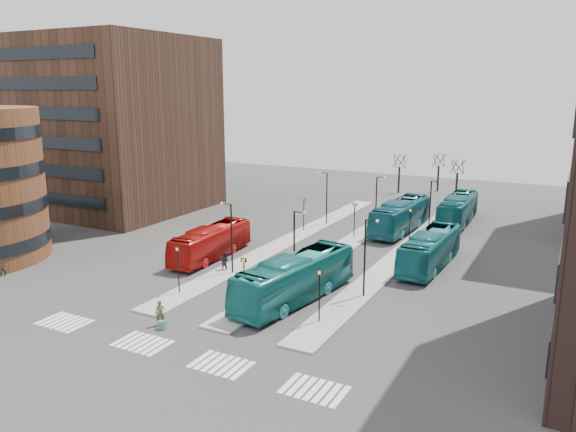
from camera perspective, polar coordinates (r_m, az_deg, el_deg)
The scene contains 20 objects.
ground at distance 34.29m, azimuth -17.92°, elevation -15.10°, with size 160.00×160.00×0.00m, color #303033.
island_left at distance 59.23m, azimuth 0.23°, elevation -2.42°, with size 2.50×45.00×0.15m, color gray.
island_mid at distance 56.81m, azimuth 5.62°, elevation -3.15°, with size 2.50×45.00×0.15m, color gray.
island_right at distance 54.94m, azimuth 11.43°, elevation -3.91°, with size 2.50×45.00×0.15m, color gray.
suitcase at distance 39.02m, azimuth -12.70°, elevation -10.76°, with size 0.46×0.37×0.58m, color #1C1A93.
red_bus at distance 53.38m, azimuth -7.83°, elevation -2.66°, with size 2.55×10.91×3.04m, color #AD110D.
teal_bus_a at distance 42.43m, azimuth 0.74°, elevation -6.34°, with size 2.94×12.57×3.50m, color #166E70.
teal_bus_b at distance 63.88m, azimuth 11.37°, elevation 0.02°, with size 2.95×12.61×3.51m, color #155B6A.
teal_bus_c at distance 51.84m, azimuth 14.24°, elevation -3.30°, with size 2.72×11.62×3.24m, color #166B71.
teal_bus_d at distance 69.27m, azimuth 16.87°, elevation 0.65°, with size 2.83×12.11×3.37m, color #146468.
traveller at distance 39.42m, azimuth -12.86°, elevation -9.59°, with size 0.64×0.42×1.75m, color brown.
commuter_a at distance 49.68m, azimuth -6.50°, elevation -4.58°, with size 0.85×0.66×1.75m, color black.
commuter_b at distance 41.91m, azimuth -3.62°, elevation -7.95°, with size 0.98×0.41×1.68m, color black.
commuter_c at distance 43.73m, azimuth -2.19°, elevation -6.95°, with size 1.15×0.66×1.78m, color black.
bicycle_far at distance 54.46m, azimuth -27.21°, elevation -4.87°, with size 0.59×1.70×0.90m, color gray.
crosswalk_stripes at distance 35.80m, azimuth -11.22°, elevation -13.44°, with size 22.35×2.40×0.01m.
office_block at distance 78.65m, azimuth -18.34°, elevation 8.83°, with size 25.00×20.12×22.00m.
sign_poles at distance 50.16m, azimuth 2.22°, elevation -2.51°, with size 12.45×22.12×3.65m.
lamp_posts at distance 53.90m, azimuth 5.52°, elevation -0.18°, with size 14.04×20.24×6.12m.
bare_trees at distance 86.61m, azimuth 14.31°, elevation 3.88°, with size 10.97×8.14×5.90m.
Camera 1 is at (22.38, -20.66, 15.77)m, focal length 35.00 mm.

